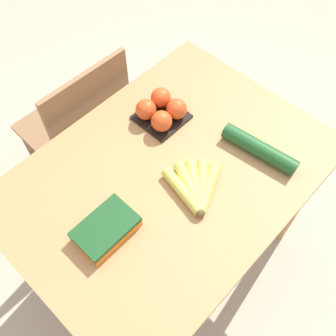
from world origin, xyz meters
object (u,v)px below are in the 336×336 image
banana_bunch (195,188)px  carrot_bag (106,228)px  tomato_pack (161,110)px  cucumber_near (260,149)px  chair (82,130)px

banana_bunch → carrot_bag: carrot_bag is taller
banana_bunch → tomato_pack: 0.32m
tomato_pack → carrot_bag: bearing=-156.4°
tomato_pack → cucumber_near: (0.11, -0.34, -0.01)m
tomato_pack → cucumber_near: 0.36m
chair → tomato_pack: chair is taller
carrot_bag → cucumber_near: cucumber_near is taller
carrot_bag → cucumber_near: bearing=-16.2°
tomato_pack → carrot_bag: size_ratio=0.88×
chair → cucumber_near: size_ratio=3.25×
chair → banana_bunch: size_ratio=4.52×
chair → banana_bunch: bearing=88.3°
chair → tomato_pack: size_ratio=5.48×
tomato_pack → cucumber_near: size_ratio=0.59×
banana_bunch → carrot_bag: bearing=160.9°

